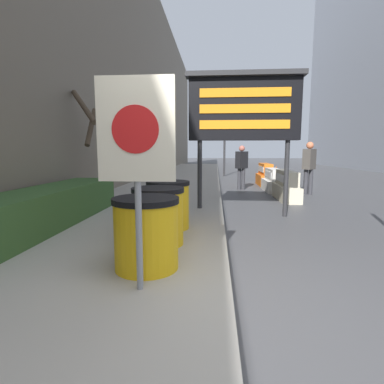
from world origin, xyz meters
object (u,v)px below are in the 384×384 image
at_px(jersey_barrier_orange_near, 265,176).
at_px(message_board, 244,109).
at_px(barrel_drum_middle, 158,216).
at_px(jersey_barrier_white, 273,181).
at_px(barrel_drum_back, 168,205).
at_px(pedestrian_worker, 309,164).
at_px(traffic_cone_far, 269,174).
at_px(traffic_light_near_curb, 225,120).
at_px(pedestrian_passerby, 242,164).
at_px(traffic_cone_mid, 276,178).
at_px(warning_sign, 136,144).
at_px(traffic_cone_near, 276,173).
at_px(jersey_barrier_cream, 286,187).
at_px(barrel_drum_foreground, 146,233).

bearing_deg(jersey_barrier_orange_near, message_board, -103.65).
bearing_deg(barrel_drum_middle, jersey_barrier_white, 67.67).
xyz_separation_m(barrel_drum_back, pedestrian_worker, (3.85, 5.33, 0.47)).
height_order(barrel_drum_middle, traffic_cone_far, barrel_drum_middle).
relative_size(barrel_drum_back, traffic_cone_far, 1.16).
xyz_separation_m(traffic_light_near_curb, pedestrian_passerby, (0.47, -6.04, -2.21)).
xyz_separation_m(traffic_cone_mid, traffic_light_near_curb, (-2.02, 4.74, 2.87)).
relative_size(barrel_drum_middle, pedestrian_passerby, 0.48).
bearing_deg(pedestrian_worker, warning_sign, 14.07).
height_order(traffic_cone_mid, pedestrian_passerby, pedestrian_passerby).
xyz_separation_m(barrel_drum_middle, traffic_cone_near, (3.76, 11.09, -0.20)).
bearing_deg(jersey_barrier_white, pedestrian_passerby, 163.25).
bearing_deg(traffic_cone_mid, traffic_light_near_curb, 113.05).
xyz_separation_m(warning_sign, traffic_cone_near, (3.67, 12.47, -1.15)).
height_order(barrel_drum_middle, barrel_drum_back, same).
bearing_deg(jersey_barrier_cream, traffic_cone_far, 85.26).
bearing_deg(pedestrian_passerby, pedestrian_worker, -71.95).
height_order(barrel_drum_back, traffic_cone_mid, barrel_drum_back).
relative_size(jersey_barrier_white, jersey_barrier_orange_near, 1.00).
bearing_deg(jersey_barrier_cream, warning_sign, -113.57).
xyz_separation_m(barrel_drum_middle, jersey_barrier_white, (2.87, 6.99, -0.20)).
xyz_separation_m(jersey_barrier_white, traffic_cone_near, (0.89, 4.10, -0.00)).
bearing_deg(barrel_drum_middle, barrel_drum_back, 89.93).
distance_m(traffic_cone_near, pedestrian_worker, 4.95).
relative_size(traffic_cone_near, traffic_cone_far, 1.06).
xyz_separation_m(barrel_drum_foreground, barrel_drum_back, (-0.04, 1.73, 0.00)).
relative_size(jersey_barrier_cream, pedestrian_worker, 0.98).
relative_size(traffic_cone_mid, pedestrian_worker, 0.37).
xyz_separation_m(traffic_cone_near, pedestrian_passerby, (-2.02, -3.77, 0.62)).
height_order(jersey_barrier_cream, jersey_barrier_orange_near, jersey_barrier_orange_near).
bearing_deg(jersey_barrier_orange_near, barrel_drum_middle, -108.01).
distance_m(traffic_cone_near, traffic_light_near_curb, 4.40).
relative_size(traffic_cone_mid, pedestrian_passerby, 0.39).
xyz_separation_m(barrel_drum_foreground, message_board, (1.34, 3.52, 1.78)).
height_order(jersey_barrier_cream, jersey_barrier_white, jersey_barrier_cream).
bearing_deg(message_board, pedestrian_worker, 54.93).
bearing_deg(warning_sign, traffic_cone_mid, 72.25).
relative_size(barrel_drum_foreground, barrel_drum_back, 1.00).
distance_m(jersey_barrier_cream, traffic_cone_near, 6.16).
bearing_deg(jersey_barrier_white, barrel_drum_foreground, -109.84).
bearing_deg(traffic_cone_mid, jersey_barrier_orange_near, 154.50).
height_order(warning_sign, jersey_barrier_cream, warning_sign).
height_order(jersey_barrier_cream, pedestrian_worker, pedestrian_worker).
height_order(jersey_barrier_cream, traffic_light_near_curb, traffic_light_near_curb).
xyz_separation_m(jersey_barrier_white, traffic_cone_far, (0.46, 3.55, -0.03)).
relative_size(warning_sign, jersey_barrier_white, 1.18).
height_order(message_board, traffic_cone_near, message_board).
bearing_deg(barrel_drum_foreground, message_board, 69.24).
distance_m(traffic_cone_mid, pedestrian_worker, 2.60).
relative_size(barrel_drum_back, message_board, 0.26).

